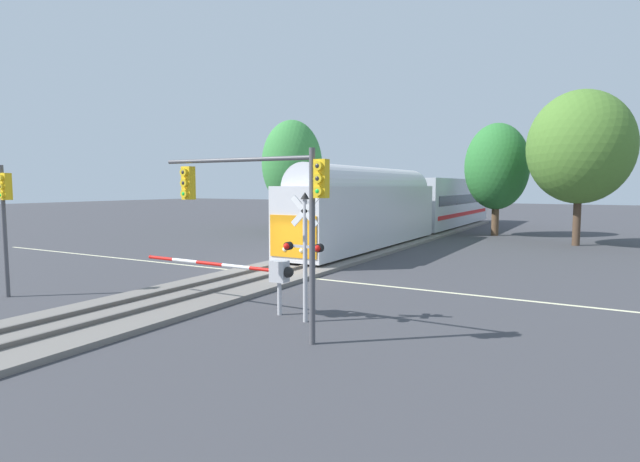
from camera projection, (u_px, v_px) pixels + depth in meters
name	position (u px, v px, depth m)	size (l,w,h in m)	color
ground_plane	(275.00, 274.00, 24.07)	(220.00, 220.00, 0.00)	#3D3D42
road_centre_stripe	(275.00, 274.00, 24.07)	(44.00, 0.20, 0.01)	beige
railway_track	(275.00, 272.00, 24.06)	(4.40, 80.00, 0.32)	slate
commuter_train	(415.00, 203.00, 41.46)	(3.04, 40.47, 5.16)	silver
crossing_gate_near	(259.00, 271.00, 16.80)	(6.57, 0.40, 1.80)	#B7B7BC
crossing_signal_mast	(304.00, 243.00, 15.42)	(1.36, 0.44, 4.05)	#B2B2B7
traffic_signal_near_right	(264.00, 196.00, 13.85)	(5.57, 0.38, 5.22)	#4C4C51
traffic_signal_near_left	(5.00, 209.00, 18.81)	(0.53, 0.38, 5.01)	#4C4C51
elm_centre_background	(497.00, 167.00, 42.45)	(5.30, 5.30, 9.51)	brown
oak_far_right	(580.00, 147.00, 35.17)	(7.10, 7.10, 10.90)	#4C3828
pine_left_background	(290.00, 162.00, 50.11)	(4.90, 4.90, 10.63)	#4C3828
oak_behind_train	(292.00, 164.00, 43.40)	(5.21, 5.21, 9.89)	#4C3828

